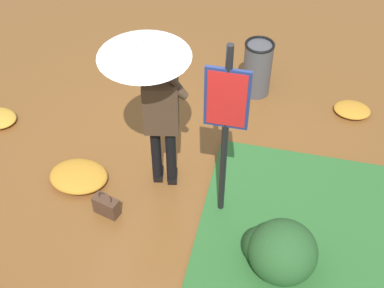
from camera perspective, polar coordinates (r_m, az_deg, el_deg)
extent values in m
plane|color=brown|center=(6.75, -2.19, -2.31)|extent=(18.00, 18.00, 0.00)
cylinder|color=black|center=(6.26, -2.26, -1.35)|extent=(0.12, 0.12, 0.86)
cylinder|color=black|center=(6.30, -3.85, -1.09)|extent=(0.12, 0.12, 0.86)
cube|color=black|center=(6.57, -2.08, -3.47)|extent=(0.15, 0.24, 0.08)
cube|color=black|center=(6.61, -3.60, -3.21)|extent=(0.15, 0.24, 0.08)
cube|color=#473323|center=(5.77, -3.34, 3.98)|extent=(0.42, 0.31, 0.64)
sphere|color=beige|center=(5.48, -3.54, 7.63)|extent=(0.20, 0.20, 0.20)
ellipsoid|color=black|center=(5.46, -3.55, 7.88)|extent=(0.20, 0.20, 0.15)
cylinder|color=#473323|center=(5.60, -1.23, 5.45)|extent=(0.18, 0.13, 0.18)
cylinder|color=#473323|center=(5.56, -1.62, 6.29)|extent=(0.24, 0.11, 0.33)
cube|color=black|center=(5.48, -2.56, 7.47)|extent=(0.07, 0.03, 0.14)
cylinder|color=#473323|center=(5.65, -5.05, 6.02)|extent=(0.11, 0.10, 0.09)
cylinder|color=#473323|center=(5.58, -4.99, 6.66)|extent=(0.10, 0.09, 0.23)
cylinder|color=#A5A5AD|center=(5.39, -5.14, 9.26)|extent=(0.02, 0.02, 0.41)
cone|color=silver|center=(5.33, -5.20, 10.09)|extent=(0.96, 0.96, 0.16)
sphere|color=#A5A5AD|center=(5.27, -5.28, 11.07)|extent=(0.02, 0.02, 0.02)
cylinder|color=black|center=(5.44, 3.53, 0.51)|extent=(0.07, 0.07, 2.30)
cube|color=navy|center=(5.06, 3.77, 4.87)|extent=(0.44, 0.04, 0.70)
cube|color=red|center=(5.05, 3.73, 4.73)|extent=(0.38, 0.01, 0.64)
cube|color=#4C3323|center=(6.24, -9.17, -6.60)|extent=(0.33, 0.22, 0.24)
torus|color=#4C3323|center=(6.12, -9.34, -5.66)|extent=(0.18, 0.06, 0.18)
cylinder|color=#4C4C51|center=(7.65, 7.02, 7.97)|extent=(0.40, 0.40, 0.80)
torus|color=black|center=(7.41, 7.30, 10.54)|extent=(0.42, 0.42, 0.04)
ellipsoid|color=#285628|center=(5.63, 9.73, -11.34)|extent=(0.72, 0.72, 0.64)
ellipsoid|color=#1E421E|center=(5.77, 7.57, -10.74)|extent=(0.43, 0.43, 0.43)
ellipsoid|color=#C68428|center=(7.77, 16.81, 3.54)|extent=(0.51, 0.41, 0.11)
ellipsoid|color=#C68428|center=(6.66, -12.08, -3.40)|extent=(0.72, 0.58, 0.16)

